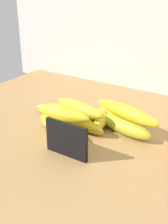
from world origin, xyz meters
The scene contains 12 objects.
counter_top centered at (0.00, 0.00, 1.50)cm, with size 110.00×76.00×3.00cm, color #9D7644.
chalkboard_sign centered at (-3.47, -11.78, 6.86)cm, with size 11.00×1.80×8.40cm.
banana_0 centered at (-16.21, 5.98, 4.67)cm, with size 19.92×3.35×3.35cm, color #8EB538.
banana_1 centered at (-8.13, 5.29, 4.96)cm, with size 19.86×3.91×3.91cm, color yellow.
banana_2 centered at (-11.10, -4.74, 5.03)cm, with size 17.05×4.05×4.05cm, color gold.
banana_3 centered at (-5.04, 7.70, 4.95)cm, with size 16.74×3.90×3.90cm, color yellow.
banana_4 centered at (3.17, 4.88, 5.15)cm, with size 16.38×4.30×4.30cm, color gold.
banana_5 centered at (-0.41, 8.72, 4.88)cm, with size 15.90×3.77×3.77cm, color yellow.
banana_6 centered at (-9.50, 1.34, 4.76)cm, with size 19.11×3.51×3.51cm, color gold.
banana_7 centered at (3.21, 5.22, 9.11)cm, with size 19.91×3.61×3.61cm, color yellow.
banana_8 centered at (-9.60, 2.44, 8.27)cm, with size 16.73×3.52×3.52cm, color gold.
banana_9 centered at (-10.21, -3.91, 8.76)cm, with size 15.07×3.41×3.41cm, color yellow.
Camera 1 is at (32.24, -59.46, 41.12)cm, focal length 48.36 mm.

